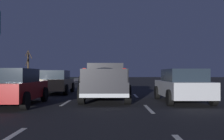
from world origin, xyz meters
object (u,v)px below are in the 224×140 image
sedan_black (87,77)px  bare_tree_far (28,66)px  sedan_silver (182,85)px  pickup_truck (105,81)px  sedan_tan (56,82)px  sedan_red (14,87)px

sedan_black → bare_tree_far: (1.85, 8.96, 1.65)m
bare_tree_far → sedan_silver: bearing=-149.6°
pickup_truck → bare_tree_far: bare_tree_far is taller
pickup_truck → sedan_black: (24.26, 3.34, -0.20)m
sedan_tan → sedan_black: 19.95m
pickup_truck → sedan_red: (-2.26, 3.74, -0.20)m
sedan_tan → sedan_black: size_ratio=1.00×
pickup_truck → sedan_silver: 3.76m
sedan_red → sedan_tan: bearing=-2.7°
pickup_truck → sedan_silver: bearing=-105.2°
sedan_black → bare_tree_far: size_ratio=0.91×
pickup_truck → sedan_red: size_ratio=1.23×
bare_tree_far → sedan_tan: bearing=-157.9°
sedan_silver → bare_tree_far: (27.11, 15.92, 1.65)m
sedan_silver → pickup_truck: bearing=74.8°
bare_tree_far → sedan_red: bearing=-163.2°
pickup_truck → sedan_red: 4.38m
pickup_truck → sedan_tan: 5.51m
sedan_black → sedan_silver: same height
sedan_silver → sedan_tan: bearing=53.1°
sedan_black → sedan_tan: bearing=179.7°
sedan_black → sedan_silver: size_ratio=1.00×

